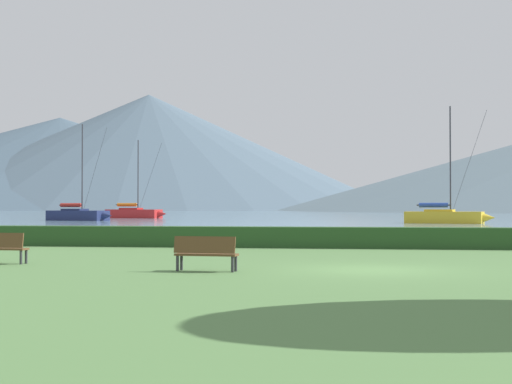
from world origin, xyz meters
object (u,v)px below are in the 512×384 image
Objects in this scene: sailboat_slip_1 at (78,214)px; park_bench_near_path at (206,252)px; sailboat_slip_2 at (445,216)px; sailboat_slip_5 at (135,213)px.

park_bench_near_path is at bearing -49.25° from sailboat_slip_1.
sailboat_slip_5 is (-41.22, 27.65, 0.03)m from sailboat_slip_2.
sailboat_slip_1 is 18.41m from sailboat_slip_5.
sailboat_slip_5 reaches higher than park_bench_near_path.
park_bench_near_path is (-12.07, -58.73, -0.21)m from sailboat_slip_2.
sailboat_slip_1 is 0.99× the size of sailboat_slip_2.
sailboat_slip_1 is at bearing -83.67° from sailboat_slip_5.
sailboat_slip_2 is at bearing -23.59° from sailboat_slip_5.
park_bench_near_path is (29.14, -86.39, -0.23)m from sailboat_slip_5.
sailboat_slip_5 is at bearing 102.72° from sailboat_slip_1.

